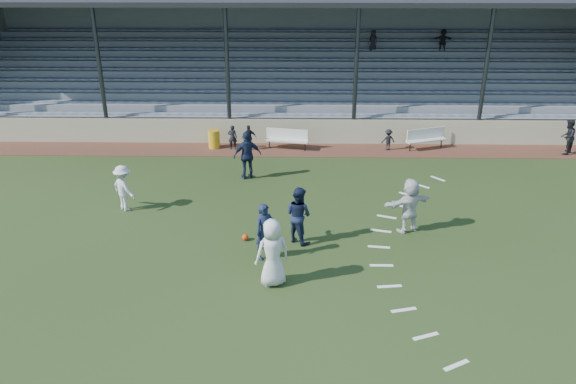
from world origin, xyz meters
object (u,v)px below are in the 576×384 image
(bench_right, at_px, (426,137))
(football, at_px, (245,237))
(bench_left, at_px, (287,137))
(player_navy_lead, at_px, (265,232))
(official, at_px, (568,137))
(trash_bin, at_px, (214,139))
(player_white_lead, at_px, (272,253))

(bench_right, height_order, football, bench_right)
(bench_left, distance_m, player_navy_lead, 10.27)
(player_navy_lead, height_order, official, player_navy_lead)
(trash_bin, height_order, official, official)
(trash_bin, bearing_deg, bench_right, 0.58)
(bench_left, bearing_deg, football, -86.07)
(bench_right, xyz_separation_m, football, (-7.74, -9.31, -0.48))
(bench_right, relative_size, player_navy_lead, 1.12)
(trash_bin, relative_size, official, 0.53)
(bench_left, relative_size, football, 9.61)
(player_white_lead, relative_size, player_navy_lead, 1.11)
(bench_left, height_order, player_white_lead, player_white_lead)
(bench_right, distance_m, player_white_lead, 13.65)
(player_white_lead, height_order, official, player_white_lead)
(bench_right, xyz_separation_m, player_white_lead, (-6.73, -11.87, 0.41))
(football, distance_m, player_navy_lead, 1.55)
(bench_left, distance_m, football, 9.23)
(football, bearing_deg, bench_right, 50.28)
(bench_left, distance_m, player_white_lead, 11.70)
(player_navy_lead, bearing_deg, official, 0.25)
(bench_right, distance_m, trash_bin, 10.02)
(bench_right, relative_size, official, 1.23)
(bench_left, height_order, official, official)
(player_navy_lead, relative_size, official, 1.10)
(trash_bin, height_order, player_white_lead, player_white_lead)
(trash_bin, relative_size, player_white_lead, 0.43)
(trash_bin, xyz_separation_m, football, (2.29, -9.21, -0.34))
(bench_right, relative_size, trash_bin, 2.34)
(official, bearing_deg, bench_left, -53.43)
(football, xyz_separation_m, player_white_lead, (1.01, -2.56, 0.89))
(football, bearing_deg, official, 31.63)
(bench_left, xyz_separation_m, player_white_lead, (-0.17, -11.70, 0.41))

